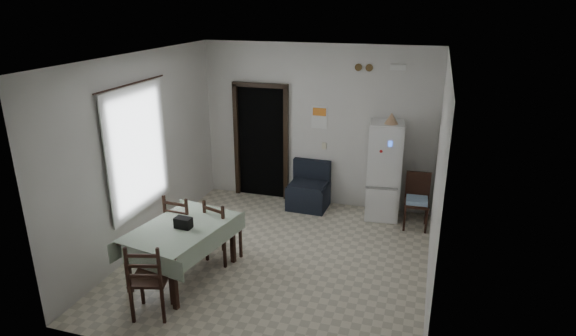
% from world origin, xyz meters
% --- Properties ---
extents(ground, '(4.50, 4.50, 0.00)m').
position_xyz_m(ground, '(0.00, 0.00, 0.00)').
color(ground, beige).
rests_on(ground, ground).
extents(ceiling, '(4.20, 4.50, 0.02)m').
position_xyz_m(ceiling, '(0.00, 0.00, 2.90)').
color(ceiling, white).
rests_on(ceiling, ground).
extents(wall_back, '(4.20, 0.02, 2.90)m').
position_xyz_m(wall_back, '(0.00, 2.25, 1.45)').
color(wall_back, silver).
rests_on(wall_back, ground).
extents(wall_front, '(4.20, 0.02, 2.90)m').
position_xyz_m(wall_front, '(0.00, -2.25, 1.45)').
color(wall_front, silver).
rests_on(wall_front, ground).
extents(wall_left, '(0.02, 4.50, 2.90)m').
position_xyz_m(wall_left, '(-2.10, 0.00, 1.45)').
color(wall_left, silver).
rests_on(wall_left, ground).
extents(wall_right, '(0.02, 4.50, 2.90)m').
position_xyz_m(wall_right, '(2.10, 0.00, 1.45)').
color(wall_right, silver).
rests_on(wall_right, ground).
extents(doorway, '(1.06, 0.52, 2.22)m').
position_xyz_m(doorway, '(-1.05, 2.45, 1.06)').
color(doorway, black).
rests_on(doorway, ground).
extents(window_recess, '(0.10, 1.20, 1.60)m').
position_xyz_m(window_recess, '(-2.15, -0.20, 1.55)').
color(window_recess, silver).
rests_on(window_recess, ground).
extents(curtain, '(0.02, 1.45, 1.85)m').
position_xyz_m(curtain, '(-2.04, -0.20, 1.55)').
color(curtain, white).
rests_on(curtain, ground).
extents(curtain_rod, '(0.02, 1.60, 0.02)m').
position_xyz_m(curtain_rod, '(-2.03, -0.20, 2.50)').
color(curtain_rod, black).
rests_on(curtain_rod, ground).
extents(calendar, '(0.28, 0.02, 0.40)m').
position_xyz_m(calendar, '(0.05, 2.24, 1.62)').
color(calendar, white).
rests_on(calendar, ground).
extents(calendar_image, '(0.24, 0.01, 0.14)m').
position_xyz_m(calendar_image, '(0.05, 2.23, 1.72)').
color(calendar_image, orange).
rests_on(calendar_image, ground).
extents(light_switch, '(0.08, 0.02, 0.12)m').
position_xyz_m(light_switch, '(0.15, 2.24, 1.10)').
color(light_switch, beige).
rests_on(light_switch, ground).
extents(vent_left, '(0.12, 0.03, 0.12)m').
position_xyz_m(vent_left, '(0.70, 2.23, 2.52)').
color(vent_left, brown).
rests_on(vent_left, ground).
extents(vent_right, '(0.12, 0.03, 0.12)m').
position_xyz_m(vent_right, '(0.88, 2.23, 2.52)').
color(vent_right, brown).
rests_on(vent_right, ground).
extents(emergency_light, '(0.25, 0.07, 0.09)m').
position_xyz_m(emergency_light, '(1.35, 2.21, 2.55)').
color(emergency_light, white).
rests_on(emergency_light, ground).
extents(fridge, '(0.60, 0.60, 1.69)m').
position_xyz_m(fridge, '(1.27, 1.93, 0.85)').
color(fridge, white).
rests_on(fridge, ground).
extents(tan_cone, '(0.23, 0.23, 0.18)m').
position_xyz_m(tan_cone, '(1.33, 1.84, 1.78)').
color(tan_cone, tan).
rests_on(tan_cone, fridge).
extents(navy_seat, '(0.71, 0.69, 0.83)m').
position_xyz_m(navy_seat, '(-0.05, 1.93, 0.42)').
color(navy_seat, black).
rests_on(navy_seat, ground).
extents(corner_chair, '(0.42, 0.42, 0.92)m').
position_xyz_m(corner_chair, '(1.85, 1.66, 0.46)').
color(corner_chair, black).
rests_on(corner_chair, ground).
extents(dining_table, '(1.21, 1.61, 0.76)m').
position_xyz_m(dining_table, '(-1.09, -0.80, 0.38)').
color(dining_table, '#9FB399').
rests_on(dining_table, ground).
extents(black_bag, '(0.23, 0.15, 0.14)m').
position_xyz_m(black_bag, '(-1.03, -0.83, 0.83)').
color(black_bag, black).
rests_on(black_bag, dining_table).
extents(dining_chair_far_left, '(0.46, 0.46, 1.00)m').
position_xyz_m(dining_chair_far_left, '(-1.35, -0.26, 0.50)').
color(dining_chair_far_left, black).
rests_on(dining_chair_far_left, ground).
extents(dining_chair_far_right, '(0.51, 0.51, 0.94)m').
position_xyz_m(dining_chair_far_right, '(-0.76, -0.21, 0.47)').
color(dining_chair_far_right, black).
rests_on(dining_chair_far_right, ground).
extents(dining_chair_near_head, '(0.52, 0.52, 0.99)m').
position_xyz_m(dining_chair_near_head, '(-1.05, -1.65, 0.50)').
color(dining_chair_near_head, black).
rests_on(dining_chair_near_head, ground).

